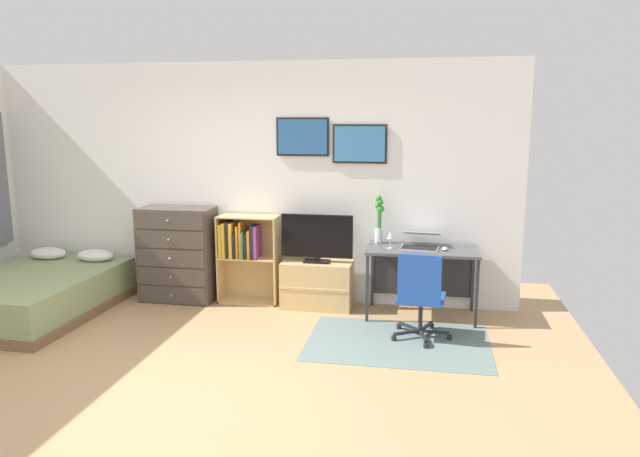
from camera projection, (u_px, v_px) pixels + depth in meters
ground_plane at (160, 386)px, 4.65m from camera, size 7.20×7.20×0.00m
wall_back_with_posters at (249, 182)px, 6.75m from camera, size 6.12×0.09×2.70m
area_rug at (398, 342)px, 5.55m from camera, size 1.70×1.20×0.01m
bed at (35, 293)px, 6.33m from camera, size 1.41×1.96×0.57m
dresser at (178, 254)px, 6.77m from camera, size 0.85×0.46×1.08m
bookshelf at (244, 250)px, 6.68m from camera, size 0.68×0.30×1.00m
tv_stand at (317, 284)px, 6.55m from camera, size 0.78×0.41×0.52m
television at (317, 239)px, 6.43m from camera, size 0.79×0.16×0.53m
desk at (422, 259)px, 6.26m from camera, size 1.15×0.61×0.74m
office_chair at (420, 294)px, 5.51m from camera, size 0.57×0.58×0.86m
laptop at (420, 241)px, 6.20m from camera, size 0.43×0.46×0.17m
computer_mouse at (445, 249)px, 6.07m from camera, size 0.06×0.10×0.03m
bamboo_vase at (379, 218)px, 6.37m from camera, size 0.10×0.10×0.52m
wine_glass at (390, 236)px, 6.13m from camera, size 0.07×0.07×0.18m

